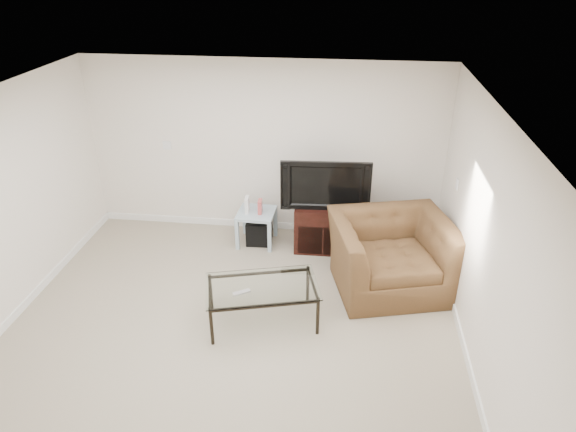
# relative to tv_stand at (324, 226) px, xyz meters

# --- Properties ---
(floor) EXTENTS (5.00, 5.00, 0.00)m
(floor) POSITION_rel_tv_stand_xyz_m (-0.90, -2.05, -0.33)
(floor) COLOR tan
(floor) RESTS_ON ground
(ceiling) EXTENTS (5.00, 5.00, 0.00)m
(ceiling) POSITION_rel_tv_stand_xyz_m (-0.90, -2.05, 2.17)
(ceiling) COLOR white
(ceiling) RESTS_ON ground
(wall_back) EXTENTS (5.00, 0.02, 2.50)m
(wall_back) POSITION_rel_tv_stand_xyz_m (-0.90, 0.45, 0.92)
(wall_back) COLOR silver
(wall_back) RESTS_ON ground
(wall_right) EXTENTS (0.02, 5.00, 2.50)m
(wall_right) POSITION_rel_tv_stand_xyz_m (1.60, -2.05, 0.92)
(wall_right) COLOR silver
(wall_right) RESTS_ON ground
(plate_back) EXTENTS (0.12, 0.02, 0.12)m
(plate_back) POSITION_rel_tv_stand_xyz_m (-2.30, 0.44, 0.92)
(plate_back) COLOR white
(plate_back) RESTS_ON wall_back
(plate_right_switch) EXTENTS (0.02, 0.09, 0.13)m
(plate_right_switch) POSITION_rel_tv_stand_xyz_m (1.59, -0.45, 0.92)
(plate_right_switch) COLOR white
(plate_right_switch) RESTS_ON wall_right
(plate_right_outlet) EXTENTS (0.02, 0.08, 0.12)m
(plate_right_outlet) POSITION_rel_tv_stand_xyz_m (1.59, -0.75, -0.03)
(plate_right_outlet) COLOR white
(plate_right_outlet) RESTS_ON wall_right
(tv_stand) EXTENTS (0.80, 0.56, 0.66)m
(tv_stand) POSITION_rel_tv_stand_xyz_m (0.00, 0.00, 0.00)
(tv_stand) COLOR black
(tv_stand) RESTS_ON floor
(dvd_player) EXTENTS (0.43, 0.30, 0.06)m
(dvd_player) POSITION_rel_tv_stand_xyz_m (0.00, -0.04, 0.22)
(dvd_player) COLOR black
(dvd_player) RESTS_ON tv_stand
(television) EXTENTS (1.11, 0.28, 0.68)m
(television) POSITION_rel_tv_stand_xyz_m (0.00, -0.03, 0.67)
(television) COLOR black
(television) RESTS_ON tv_stand
(side_table) EXTENTS (0.53, 0.53, 0.49)m
(side_table) POSITION_rel_tv_stand_xyz_m (-0.95, 0.00, -0.09)
(side_table) COLOR silver
(side_table) RESTS_ON floor
(subwoofer) EXTENTS (0.36, 0.36, 0.34)m
(subwoofer) POSITION_rel_tv_stand_xyz_m (-0.92, 0.02, -0.16)
(subwoofer) COLOR black
(subwoofer) RESTS_ON floor
(game_console) EXTENTS (0.06, 0.17, 0.22)m
(game_console) POSITION_rel_tv_stand_xyz_m (-1.07, -0.02, 0.27)
(game_console) COLOR white
(game_console) RESTS_ON side_table
(game_case) EXTENTS (0.06, 0.14, 0.19)m
(game_case) POSITION_rel_tv_stand_xyz_m (-0.89, -0.02, 0.25)
(game_case) COLOR #CC4C4C
(game_case) RESTS_ON side_table
(recliner) EXTENTS (1.56, 1.22, 1.20)m
(recliner) POSITION_rel_tv_stand_xyz_m (0.86, -0.85, 0.27)
(recliner) COLOR #503B20
(recliner) RESTS_ON floor
(coffee_table) EXTENTS (1.36, 0.99, 0.48)m
(coffee_table) POSITION_rel_tv_stand_xyz_m (-0.58, -1.72, -0.09)
(coffee_table) COLOR black
(coffee_table) RESTS_ON floor
(remote) EXTENTS (0.19, 0.15, 0.02)m
(remote) POSITION_rel_tv_stand_xyz_m (-0.78, -1.88, 0.16)
(remote) COLOR #B2B2B7
(remote) RESTS_ON coffee_table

